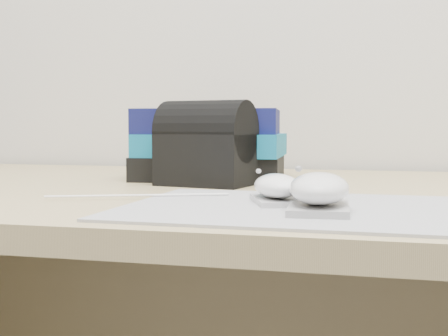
% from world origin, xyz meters
% --- Properties ---
extents(desk, '(1.60, 0.80, 0.73)m').
position_xyz_m(desk, '(0.00, 1.64, 0.50)').
color(desk, tan).
rests_on(desk, ground).
extents(mousepad, '(0.39, 0.31, 0.00)m').
position_xyz_m(mousepad, '(0.04, 1.35, 0.73)').
color(mousepad, gray).
rests_on(mousepad, desk).
extents(mouse_rear, '(0.08, 0.11, 0.04)m').
position_xyz_m(mouse_rear, '(0.02, 1.38, 0.75)').
color(mouse_rear, '#AFAEB1').
rests_on(mouse_rear, mousepad).
extents(mouse_front, '(0.07, 0.12, 0.05)m').
position_xyz_m(mouse_front, '(0.07, 1.32, 0.75)').
color(mouse_front, '#98989B').
rests_on(mouse_front, mousepad).
extents(usb_cable, '(0.22, 0.09, 0.00)m').
position_xyz_m(usb_cable, '(-0.17, 1.40, 0.73)').
color(usb_cable, white).
rests_on(usb_cable, mousepad).
extents(book_stack, '(0.27, 0.22, 0.12)m').
position_xyz_m(book_stack, '(-0.16, 1.71, 0.79)').
color(book_stack, black).
rests_on(book_stack, desk).
extents(pouch, '(0.16, 0.12, 0.13)m').
position_xyz_m(pouch, '(-0.13, 1.60, 0.79)').
color(pouch, black).
rests_on(pouch, desk).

